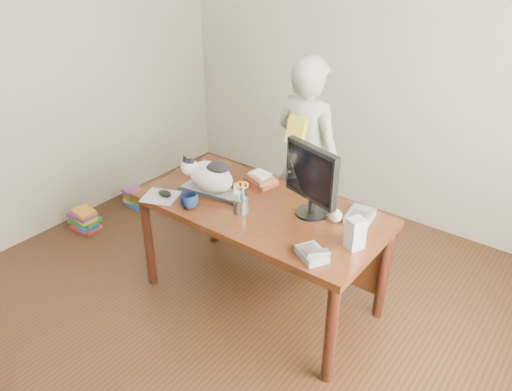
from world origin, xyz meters
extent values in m
plane|color=black|center=(0.00, 0.00, 0.00)|extent=(4.50, 4.50, 0.00)
plane|color=beige|center=(0.00, 2.25, 1.35)|extent=(4.00, 0.00, 4.00)
cube|color=black|center=(0.00, 0.60, 0.72)|extent=(1.60, 0.80, 0.05)
cylinder|color=black|center=(-0.74, 0.26, 0.35)|extent=(0.07, 0.07, 0.70)
cylinder|color=black|center=(0.74, 0.26, 0.35)|extent=(0.07, 0.07, 0.70)
cylinder|color=black|center=(-0.74, 0.94, 0.35)|extent=(0.07, 0.07, 0.70)
cylinder|color=black|center=(0.74, 0.94, 0.35)|extent=(0.07, 0.07, 0.70)
cube|color=black|center=(0.00, 0.96, 0.40)|extent=(1.45, 0.03, 0.50)
cube|color=black|center=(-0.37, 0.55, 0.76)|extent=(0.46, 0.23, 0.02)
cube|color=#9C9DA1|center=(-0.37, 0.55, 0.77)|extent=(0.43, 0.20, 0.00)
ellipsoid|color=white|center=(-0.37, 0.55, 0.86)|extent=(0.36, 0.25, 0.20)
ellipsoid|color=white|center=(-0.52, 0.51, 0.91)|extent=(0.14, 0.13, 0.11)
ellipsoid|color=black|center=(-0.52, 0.51, 0.95)|extent=(0.09, 0.09, 0.04)
cone|color=black|center=(-0.55, 0.49, 0.97)|extent=(0.07, 0.06, 0.07)
cone|color=black|center=(-0.50, 0.50, 0.97)|extent=(0.06, 0.06, 0.07)
ellipsoid|color=black|center=(-0.32, 0.56, 0.95)|extent=(0.19, 0.17, 0.04)
cylinder|color=white|center=(-0.22, 0.62, 0.80)|extent=(0.11, 0.13, 0.05)
cylinder|color=black|center=(0.31, 0.72, 0.76)|extent=(0.25, 0.25, 0.02)
cylinder|color=black|center=(0.31, 0.72, 0.81)|extent=(0.05, 0.05, 0.09)
cube|color=black|center=(0.30, 0.70, 1.04)|extent=(0.40, 0.16, 0.34)
cube|color=black|center=(0.29, 0.67, 1.04)|extent=(0.36, 0.11, 0.29)
cylinder|color=gray|center=(-0.05, 0.46, 0.80)|extent=(0.12, 0.12, 0.10)
cylinder|color=black|center=(-0.07, 0.47, 0.88)|extent=(0.02, 0.04, 0.15)
cylinder|color=#0B4CA1|center=(-0.03, 0.46, 0.88)|extent=(0.01, 0.04, 0.15)
cylinder|color=red|center=(-0.05, 0.48, 0.88)|extent=(0.02, 0.04, 0.15)
cylinder|color=#1C8D36|center=(-0.05, 0.45, 0.88)|extent=(0.03, 0.02, 0.15)
cylinder|color=#A7A8AC|center=(-0.04, 0.46, 0.89)|extent=(0.02, 0.02, 0.11)
cylinder|color=#A7A8AC|center=(-0.03, 0.47, 0.89)|extent=(0.01, 0.03, 0.11)
torus|color=orange|center=(-0.05, 0.46, 0.95)|extent=(0.05, 0.03, 0.05)
torus|color=orange|center=(-0.02, 0.47, 0.95)|extent=(0.05, 0.03, 0.05)
cube|color=#AAB0B6|center=(-0.60, 0.30, 0.75)|extent=(0.28, 0.27, 0.01)
ellipsoid|color=black|center=(-0.58, 0.32, 0.77)|extent=(0.12, 0.10, 0.04)
imported|color=black|center=(-0.36, 0.32, 0.80)|extent=(0.17, 0.17, 0.09)
cube|color=slate|center=(0.55, 0.33, 0.77)|extent=(0.21, 0.19, 0.04)
cube|color=#414143|center=(0.52, 0.33, 0.80)|extent=(0.10, 0.11, 0.01)
cube|color=#A7A8AC|center=(0.59, 0.32, 0.80)|extent=(0.11, 0.15, 0.05)
cube|color=#A1A1A4|center=(0.69, 0.55, 0.84)|extent=(0.11, 0.12, 0.18)
sphere|color=beige|center=(0.47, 0.73, 0.79)|extent=(0.08, 0.08, 0.08)
cube|color=#551B16|center=(-0.19, 0.85, 0.77)|extent=(0.23, 0.19, 0.03)
cube|color=brown|center=(-0.18, 0.84, 0.80)|extent=(0.22, 0.20, 0.03)
cube|color=white|center=(-0.20, 0.85, 0.82)|extent=(0.14, 0.12, 0.02)
cube|color=slate|center=(0.58, 0.83, 0.78)|extent=(0.17, 0.21, 0.05)
cube|color=#414143|center=(0.58, 0.80, 0.81)|extent=(0.11, 0.11, 0.01)
imported|color=beige|center=(-0.13, 1.35, 0.78)|extent=(0.60, 0.43, 1.56)
cube|color=yellow|center=(-0.13, 1.18, 1.05)|extent=(0.16, 0.10, 0.20)
cube|color=red|center=(-1.75, 0.40, 0.01)|extent=(0.25, 0.19, 0.03)
cube|color=#1A449E|center=(-1.74, 0.39, 0.04)|extent=(0.23, 0.18, 0.03)
cube|color=#227129|center=(-1.76, 0.41, 0.08)|extent=(0.27, 0.22, 0.03)
cube|color=gold|center=(-1.75, 0.40, 0.11)|extent=(0.21, 0.16, 0.03)
cube|color=#72327D|center=(-1.76, 0.39, 0.14)|extent=(0.23, 0.17, 0.03)
cube|color=orange|center=(-1.74, 0.41, 0.17)|extent=(0.21, 0.17, 0.03)
cube|color=#1A449E|center=(-1.72, 0.95, 0.02)|extent=(0.25, 0.19, 0.03)
cube|color=orange|center=(-1.73, 0.96, 0.05)|extent=(0.22, 0.19, 0.03)
cube|color=#227129|center=(-1.71, 0.94, 0.08)|extent=(0.24, 0.19, 0.03)
cube|color=red|center=(-1.72, 0.96, 0.11)|extent=(0.21, 0.16, 0.03)
cube|color=#72327D|center=(-1.73, 0.94, 0.14)|extent=(0.22, 0.17, 0.03)
camera|label=1|loc=(1.65, -1.60, 2.36)|focal=35.00mm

